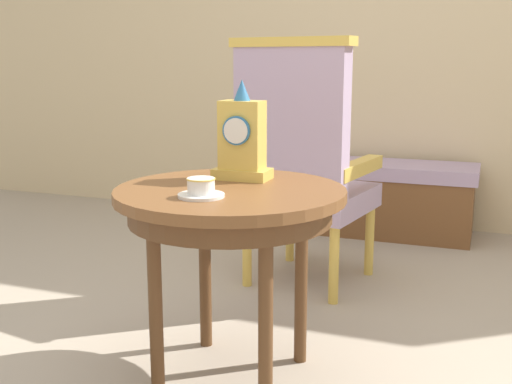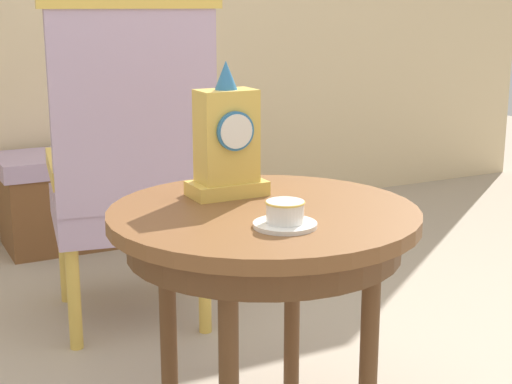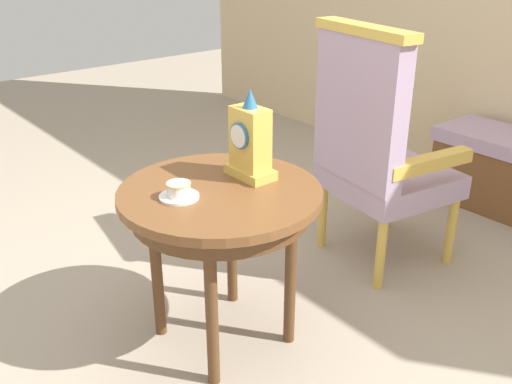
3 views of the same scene
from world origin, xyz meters
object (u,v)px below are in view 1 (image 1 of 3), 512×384
(armchair, at_px, (302,162))
(window_bench, at_px, (387,198))
(mantel_clock, at_px, (242,140))
(side_table, at_px, (231,211))
(teacup_left, at_px, (201,189))

(armchair, height_order, window_bench, armchair)
(mantel_clock, bearing_deg, window_bench, 82.95)
(side_table, relative_size, armchair, 0.65)
(window_bench, bearing_deg, side_table, -95.79)
(side_table, xyz_separation_m, window_bench, (0.20, 1.97, -0.35))
(teacup_left, relative_size, window_bench, 0.13)
(side_table, bearing_deg, armchair, 92.10)
(side_table, relative_size, teacup_left, 5.29)
(side_table, height_order, mantel_clock, mantel_clock)
(side_table, relative_size, window_bench, 0.71)
(teacup_left, distance_m, armchair, 1.06)
(side_table, distance_m, armchair, 0.91)
(teacup_left, xyz_separation_m, window_bench, (0.23, 2.13, -0.45))
(teacup_left, relative_size, armchair, 0.12)
(window_bench, bearing_deg, armchair, -102.33)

